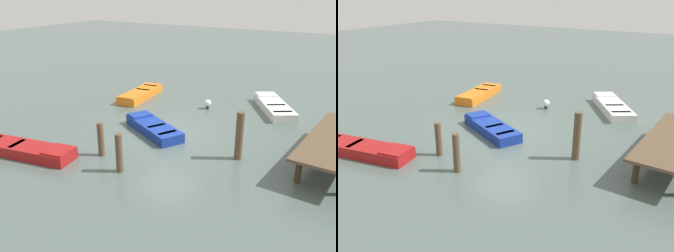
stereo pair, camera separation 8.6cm
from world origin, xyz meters
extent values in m
plane|color=#4C5B56|center=(0.00, 0.00, 0.00)|extent=(80.00, 80.00, 0.00)
cylinder|color=#3C2E20|center=(1.27, 5.53, 0.42)|extent=(0.20, 0.20, 0.85)
cylinder|color=#3C2E20|center=(-2.90, 5.84, 0.42)|extent=(0.20, 0.20, 0.85)
cube|color=navy|center=(0.20, -0.59, 0.20)|extent=(2.40, 3.31, 0.40)
cube|color=silver|center=(0.20, -0.59, 0.34)|extent=(1.97, 2.78, 0.04)
cube|color=navy|center=(-0.38, -1.69, 0.43)|extent=(1.16, 1.06, 0.06)
cube|color=#A4A49F|center=(0.31, -0.38, 0.38)|extent=(0.81, 0.55, 0.04)
cube|color=#A4A49F|center=(0.71, 0.40, 0.38)|extent=(0.81, 0.55, 0.04)
cube|color=orange|center=(-3.73, -4.05, 0.20)|extent=(3.63, 1.53, 0.40)
cube|color=black|center=(-3.73, -4.05, 0.34)|extent=(3.08, 1.23, 0.04)
cube|color=orange|center=(-2.37, -3.86, 0.43)|extent=(0.90, 1.05, 0.06)
cube|color=black|center=(-3.99, -4.09, 0.38)|extent=(0.31, 0.84, 0.04)
cube|color=black|center=(-4.95, -4.22, 0.38)|extent=(0.31, 0.84, 0.04)
cube|color=silver|center=(-5.30, 2.92, 0.20)|extent=(3.72, 2.95, 0.40)
cube|color=#334772|center=(-5.30, 2.92, 0.34)|extent=(3.12, 2.44, 0.04)
cube|color=silver|center=(-6.51, 2.15, 0.43)|extent=(1.24, 1.30, 0.06)
cube|color=navy|center=(-5.07, 3.07, 0.38)|extent=(0.65, 0.86, 0.04)
cube|color=navy|center=(-4.22, 3.62, 0.38)|extent=(0.65, 0.86, 0.04)
cube|color=maroon|center=(4.43, -3.46, 0.20)|extent=(1.72, 4.06, 0.40)
cube|color=black|center=(4.43, -3.46, 0.34)|extent=(1.39, 3.44, 0.04)
cube|color=maroon|center=(4.15, -1.95, 0.43)|extent=(1.06, 1.02, 0.06)
cube|color=black|center=(4.49, -3.75, 0.38)|extent=(0.81, 0.34, 0.04)
cylinder|color=brown|center=(3.62, 0.34, 0.67)|extent=(0.23, 0.23, 1.35)
cylinder|color=brown|center=(0.68, 3.34, 0.88)|extent=(0.27, 0.27, 1.75)
cylinder|color=brown|center=(3.00, -1.00, 0.63)|extent=(0.23, 0.23, 1.25)
cylinder|color=#262626|center=(-3.87, -0.03, 0.06)|extent=(0.16, 0.16, 0.12)
sphere|color=white|center=(-3.87, -0.03, 0.30)|extent=(0.36, 0.36, 0.36)
camera|label=1|loc=(11.77, 7.18, 5.73)|focal=38.14mm
camera|label=2|loc=(11.73, 7.26, 5.73)|focal=38.14mm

